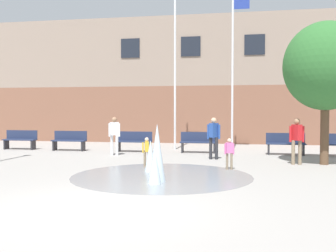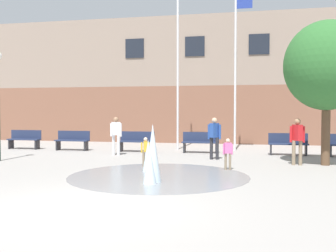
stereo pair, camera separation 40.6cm
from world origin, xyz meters
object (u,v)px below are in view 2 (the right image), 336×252
Objects in this scene: park_bench_under_right_flagpole at (200,142)px; child_with_pink_shirt at (146,150)px; child_in_fountain at (228,151)px; street_tree_near_building at (327,66)px; flagpole_left at (178,60)px; adult_watching at (214,135)px; adult_near_bench at (116,133)px; park_bench_far_left at (25,139)px; park_bench_center at (136,141)px; park_bench_near_trashcan at (288,144)px; flagpole_right at (236,66)px; park_bench_left_of_flagpoles at (73,140)px; teen_by_trashcan at (297,138)px.

park_bench_under_right_flagpole is 4.91m from child_with_pink_shirt.
street_tree_near_building is (3.19, 1.75, 2.79)m from child_in_fountain.
flagpole_left is (-0.03, 6.04, 3.67)m from child_with_pink_shirt.
adult_watching is 4.61m from street_tree_near_building.
adult_near_bench is 4.87m from flagpole_left.
park_bench_far_left is 1.00× the size of park_bench_center.
park_bench_near_trashcan is at bearing -0.55° from park_bench_far_left.
park_bench_near_trashcan is at bearing -1.75° from park_bench_under_right_flagpole.
flagpole_right reaches higher than adult_watching.
park_bench_left_of_flagpoles is 3.06m from adult_near_bench.
adult_watching is at bearing -16.97° from park_bench_left_of_flagpoles.
teen_by_trashcan is at bearing -168.07° from street_tree_near_building.
adult_watching is (-2.90, 0.98, 0.00)m from teen_by_trashcan.
adult_near_bench is (-3.34, -1.60, 0.45)m from park_bench_under_right_flagpole.
park_bench_near_trashcan is (9.67, 0.02, 0.00)m from park_bench_left_of_flagpoles.
park_bench_left_of_flagpoles is at bearing -163.37° from flagpole_left.
park_bench_left_of_flagpoles is 1.00× the size of park_bench_near_trashcan.
park_bench_near_trashcan is 1.01× the size of teen_by_trashcan.
park_bench_near_trashcan is 6.35m from flagpole_left.
park_bench_near_trashcan is 1.62× the size of child_with_pink_shirt.
park_bench_center is 0.22× the size of flagpole_right.
park_bench_near_trashcan is (3.69, -0.11, 0.00)m from park_bench_under_right_flagpole.
park_bench_under_right_flagpole is 1.62× the size of child_in_fountain.
flagpole_left reaches higher than teen_by_trashcan.
flagpole_right reaches higher than adult_near_bench.
park_bench_under_right_flagpole is 3.69m from park_bench_near_trashcan.
child_with_pink_shirt is (2.13, -3.16, -0.35)m from adult_near_bench.
flagpole_right reaches higher than park_bench_under_right_flagpole.
teen_by_trashcan is (0.02, -3.08, 0.45)m from park_bench_near_trashcan.
park_bench_center is 1.00× the size of park_bench_near_trashcan.
adult_near_bench is 0.32× the size of street_tree_near_building.
child_with_pink_shirt is at bearing -113.85° from flagpole_right.
park_bench_near_trashcan is 5.14m from child_in_fountain.
adult_near_bench is at bearing -62.90° from adult_watching.
park_bench_center is 4.26m from adult_watching.
park_bench_far_left is at bearing -170.09° from flagpole_left.
teen_by_trashcan is at bearing -89.70° from park_bench_near_trashcan.
child_in_fountain is 0.20× the size of street_tree_near_building.
adult_watching is 0.22× the size of flagpole_right.
adult_near_bench is at bearing -106.96° from park_bench_center.
park_bench_left_of_flagpoles is 10.17m from teen_by_trashcan.
park_bench_center is 2.89m from park_bench_under_right_flagpole.
park_bench_near_trashcan is 4.33m from flagpole_right.
park_bench_far_left is at bearing 167.22° from street_tree_near_building.
park_bench_near_trashcan is (12.24, -0.12, 0.00)m from park_bench_far_left.
child_in_fountain is (10.01, -4.74, 0.10)m from park_bench_far_left.
teen_by_trashcan is at bearing -63.44° from flagpole_right.
adult_near_bench is at bearing -154.42° from park_bench_under_right_flagpole.
park_bench_under_right_flagpole is at bearing -124.46° from adult_watching.
teen_by_trashcan is 5.82m from flagpole_right.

